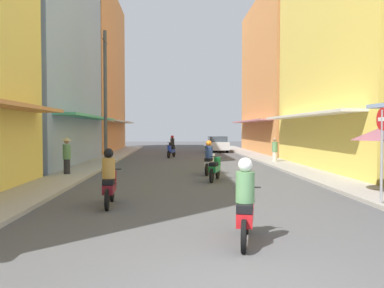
# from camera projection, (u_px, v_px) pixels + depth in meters

# --- Properties ---
(ground_plane) EXTENTS (90.63, 90.63, 0.00)m
(ground_plane) POSITION_uv_depth(u_px,v_px,m) (189.00, 167.00, 21.56)
(ground_plane) COLOR #4C4C4F
(sidewalk_left) EXTENTS (1.79, 49.19, 0.12)m
(sidewalk_left) POSITION_uv_depth(u_px,v_px,m) (91.00, 166.00, 21.31)
(sidewalk_left) COLOR #ADA89E
(sidewalk_left) RESTS_ON ground
(sidewalk_right) EXTENTS (1.79, 49.19, 0.12)m
(sidewalk_right) POSITION_uv_depth(u_px,v_px,m) (285.00, 165.00, 21.81)
(sidewalk_right) COLOR #9E9991
(sidewalk_right) RESTS_ON ground
(building_left_mid) EXTENTS (7.05, 12.52, 15.27)m
(building_left_mid) POSITION_uv_depth(u_px,v_px,m) (29.00, 34.00, 22.60)
(building_left_mid) COLOR #8CA5CC
(building_left_mid) RESTS_ON ground
(building_left_far) EXTENTS (7.05, 13.87, 14.68)m
(building_left_far) POSITION_uv_depth(u_px,v_px,m) (83.00, 73.00, 36.08)
(building_left_far) COLOR #D88C4C
(building_left_far) RESTS_ON ground
(building_right_mid) EXTENTS (7.05, 12.78, 16.97)m
(building_right_mid) POSITION_uv_depth(u_px,v_px,m) (372.00, 4.00, 19.92)
(building_right_mid) COLOR #EFD159
(building_right_mid) RESTS_ON ground
(building_right_far) EXTENTS (7.05, 13.94, 13.35)m
(building_right_far) POSITION_uv_depth(u_px,v_px,m) (290.00, 77.00, 34.07)
(building_right_far) COLOR #D88C4C
(building_right_far) RESTS_ON ground
(motorbike_black) EXTENTS (0.65, 1.78, 1.58)m
(motorbike_black) POSITION_uv_depth(u_px,v_px,m) (172.00, 146.00, 33.25)
(motorbike_black) COLOR black
(motorbike_black) RESTS_ON ground
(motorbike_blue) EXTENTS (0.71, 1.76, 0.96)m
(motorbike_blue) POSITION_uv_depth(u_px,v_px,m) (171.00, 151.00, 28.58)
(motorbike_blue) COLOR black
(motorbike_blue) RESTS_ON ground
(motorbike_maroon) EXTENTS (0.55, 1.81, 1.58)m
(motorbike_maroon) POSITION_uv_depth(u_px,v_px,m) (110.00, 180.00, 10.56)
(motorbike_maroon) COLOR black
(motorbike_maroon) RESTS_ON ground
(motorbike_white) EXTENTS (0.72, 1.75, 1.58)m
(motorbike_white) POSITION_uv_depth(u_px,v_px,m) (210.00, 159.00, 17.99)
(motorbike_white) COLOR black
(motorbike_white) RESTS_ON ground
(motorbike_red) EXTENTS (0.64, 1.78, 1.58)m
(motorbike_red) POSITION_uv_depth(u_px,v_px,m) (245.00, 204.00, 7.15)
(motorbike_red) COLOR black
(motorbike_red) RESTS_ON ground
(motorbike_green) EXTENTS (0.73, 1.75, 0.96)m
(motorbike_green) POSITION_uv_depth(u_px,v_px,m) (215.00, 168.00, 15.79)
(motorbike_green) COLOR black
(motorbike_green) RESTS_ON ground
(parked_car) EXTENTS (1.79, 4.11, 1.45)m
(parked_car) POSITION_uv_depth(u_px,v_px,m) (217.00, 144.00, 35.91)
(parked_car) COLOR silver
(parked_car) RESTS_ON ground
(pedestrian_far) EXTENTS (0.44, 0.44, 1.74)m
(pedestrian_far) POSITION_uv_depth(u_px,v_px,m) (67.00, 154.00, 17.15)
(pedestrian_far) COLOR #262628
(pedestrian_far) RESTS_ON ground
(pedestrian_midway) EXTENTS (0.34, 0.34, 1.57)m
(pedestrian_midway) POSITION_uv_depth(u_px,v_px,m) (275.00, 151.00, 23.82)
(pedestrian_midway) COLOR beige
(pedestrian_midway) RESTS_ON ground
(utility_pole) EXTENTS (0.20, 1.20, 7.65)m
(utility_pole) POSITION_uv_depth(u_px,v_px,m) (105.00, 97.00, 22.09)
(utility_pole) COLOR #4C4C4F
(utility_pole) RESTS_ON ground
(street_sign_no_entry) EXTENTS (0.07, 0.60, 2.65)m
(street_sign_no_entry) POSITION_uv_depth(u_px,v_px,m) (382.00, 143.00, 10.28)
(street_sign_no_entry) COLOR gray
(street_sign_no_entry) RESTS_ON ground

